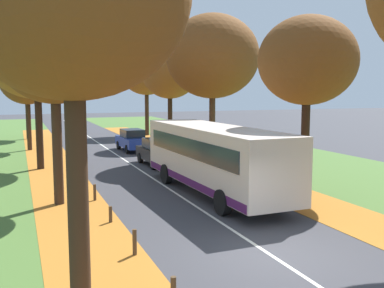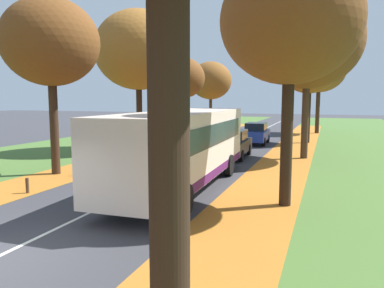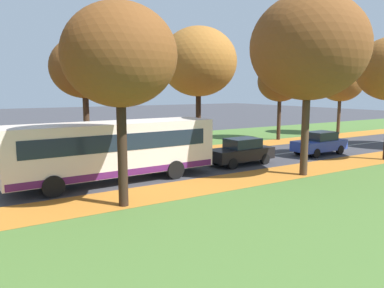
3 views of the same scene
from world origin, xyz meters
The scene contains 19 objects.
grass_verge_left centered at (-9.20, 20.00, 0.00)m, with size 12.00×90.00×0.01m, color #476B2D.
leaf_litter_left centered at (-4.60, 14.00, 0.01)m, with size 2.80×60.00×0.00m, color #B26B23.
grass_verge_right centered at (9.20, 20.00, 0.00)m, with size 12.00×90.00×0.01m, color #476B2D.
leaf_litter_right centered at (4.60, 14.00, 0.01)m, with size 2.80×60.00×0.00m, color #B26B23.
road_centre_line centered at (0.00, 20.00, 0.00)m, with size 0.12×80.00×0.01m, color silver.
tree_left_near centered at (-5.00, 8.04, 5.93)m, with size 4.33×4.33×7.92m.
tree_left_mid centered at (-5.30, 16.85, 6.66)m, with size 5.85×5.85×9.31m.
tree_left_far centered at (-5.68, 25.83, 5.28)m, with size 4.04×4.04×7.12m.
tree_left_distant centered at (-5.59, 34.18, 5.42)m, with size 4.60×4.60×7.50m.
tree_right_near centered at (5.53, 6.40, 5.83)m, with size 4.36×4.36×7.82m.
tree_right_mid centered at (5.51, 16.68, 6.73)m, with size 6.06×6.06×9.47m.
tree_right_far centered at (5.27, 24.74, 5.86)m, with size 4.51×4.51×7.92m.
tree_right_distant centered at (5.75, 33.62, 6.40)m, with size 5.24×5.24×8.78m.
bollard_third centered at (-3.56, 4.76, 0.29)m, with size 0.12×0.12×0.58m, color #4C3823.
bollard_fourth centered at (-3.57, 8.10, 0.35)m, with size 0.12×0.12×0.69m, color #4C3823.
bollard_fifth centered at (-3.54, 11.44, 0.35)m, with size 0.12×0.12×0.70m, color #4C3823.
bus centered at (1.53, 7.44, 1.70)m, with size 2.90×10.47×2.98m.
car_black_lead centered at (1.49, 15.63, 0.81)m, with size 1.90×4.26×1.62m.
car_blue_following centered at (1.60, 22.67, 0.81)m, with size 1.89×4.25×1.62m.
Camera 2 is at (6.74, -5.82, 3.48)m, focal length 35.00 mm.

